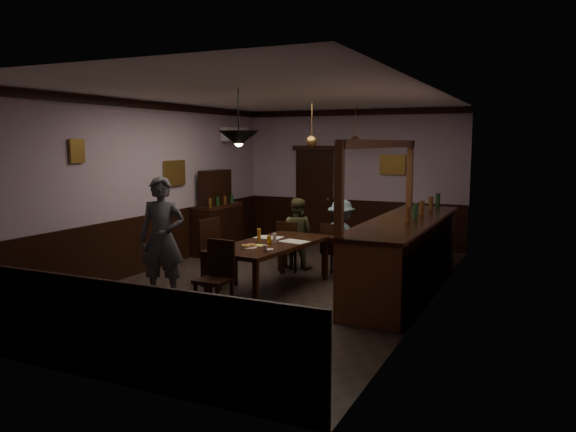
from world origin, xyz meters
The scene contains 31 objects.
room centered at (0.00, 0.00, 1.50)m, with size 5.01×8.01×3.01m.
dining_table centered at (0.13, -0.33, 0.69)m, with size 1.23×2.29×0.75m.
chair_far_left centered at (-0.17, 0.98, 0.49)m, with size 0.40×0.40×0.89m.
chair_far_right centered at (0.72, 0.89, 0.51)m, with size 0.44×0.44×0.92m.
chair_near centered at (-0.01, -1.64, 0.54)m, with size 0.43×0.43×0.98m.
chair_side centered at (-0.82, -0.42, 0.58)m, with size 0.54×0.54×1.07m.
person_standing centered at (-1.04, -1.46, 0.90)m, with size 0.66×0.43×1.80m, color #4F4F5A.
person_seated_left centered at (-0.15, 1.26, 0.64)m, with size 0.62×0.49×1.29m, color #4A482C.
person_seated_right centered at (0.75, 1.16, 0.65)m, with size 0.84×0.48×1.30m, color slate.
newspaper_left centered at (-0.10, 0.06, 0.75)m, with size 0.42×0.30×0.01m, color silver.
newspaper_right centered at (0.43, -0.11, 0.75)m, with size 0.42×0.30×0.01m, color silver.
napkin centered at (0.09, -0.61, 0.75)m, with size 0.15×0.15×0.00m, color #DDE755.
saucer centered at (0.36, -0.86, 0.76)m, with size 0.15×0.15×0.01m, color white.
coffee_cup centered at (0.36, -0.96, 0.80)m, with size 0.08×0.08×0.07m, color white.
pastry_plate centered at (0.06, -0.87, 0.76)m, with size 0.22×0.22×0.01m, color white.
pastry_ring_a centered at (0.01, -0.90, 0.79)m, with size 0.13×0.13×0.04m, color #C68C47.
pastry_ring_b centered at (0.05, -0.81, 0.79)m, with size 0.13×0.13×0.04m, color #C68C47.
soda_can centered at (0.16, -0.43, 0.81)m, with size 0.07×0.07×0.12m, color orange.
beer_glass centered at (-0.09, -0.29, 0.85)m, with size 0.06×0.06×0.20m, color #BF721E.
water_glass centered at (0.20, -0.33, 0.82)m, with size 0.06×0.06×0.15m, color silver.
pepper_mill centered at (-0.34, -1.01, 0.82)m, with size 0.04×0.04×0.14m, color black.
sideboard centered at (-2.21, 1.87, 0.69)m, with size 0.46×1.30×1.71m.
bar_counter centered at (1.99, 0.58, 0.59)m, with size 0.96×4.12×2.31m.
door_back centered at (-0.90, 3.95, 1.05)m, with size 0.90×0.06×2.10m, color black.
ac_unit centered at (-2.38, 2.90, 2.45)m, with size 0.20×0.85×0.30m.
picture_left_small centered at (-2.46, -1.60, 2.15)m, with size 0.04×0.28×0.36m.
picture_left_large centered at (-2.46, 0.80, 1.70)m, with size 0.04×0.62×0.48m.
picture_back centered at (0.90, 3.96, 1.80)m, with size 0.55×0.04×0.42m.
pendant_iron centered at (0.05, -1.13, 2.33)m, with size 0.56×0.56×0.78m.
pendant_brass_mid centered at (0.10, 1.37, 2.30)m, with size 0.20×0.20×0.81m.
pendant_brass_far centered at (0.30, 3.20, 2.30)m, with size 0.20×0.20×0.81m.
Camera 1 is at (3.95, -7.90, 2.28)m, focal length 35.00 mm.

